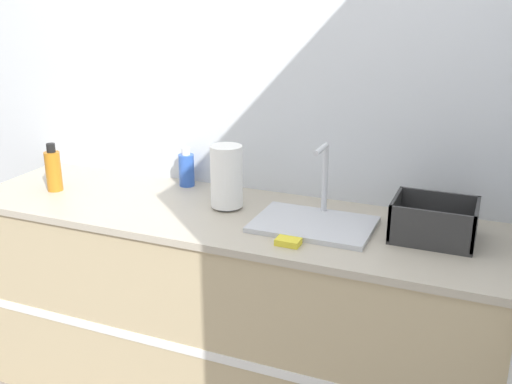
{
  "coord_description": "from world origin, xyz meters",
  "views": [
    {
      "loc": [
        1.02,
        -1.79,
        1.84
      ],
      "look_at": [
        0.16,
        0.29,
        1.06
      ],
      "focal_mm": 42.0,
      "sensor_mm": 36.0,
      "label": 1
    }
  ],
  "objects_px": {
    "sink": "(314,221)",
    "paper_towel_roll": "(227,177)",
    "dish_rack": "(434,225)",
    "bottle_amber": "(53,170)",
    "bottle_blue": "(187,169)"
  },
  "relations": [
    {
      "from": "bottle_amber",
      "to": "paper_towel_roll",
      "type": "bearing_deg",
      "value": 6.69
    },
    {
      "from": "dish_rack",
      "to": "bottle_amber",
      "type": "distance_m",
      "value": 1.69
    },
    {
      "from": "paper_towel_roll",
      "to": "bottle_blue",
      "type": "xyz_separation_m",
      "value": [
        -0.3,
        0.2,
        -0.06
      ]
    },
    {
      "from": "sink",
      "to": "bottle_blue",
      "type": "xyz_separation_m",
      "value": [
        -0.71,
        0.25,
        0.06
      ]
    },
    {
      "from": "paper_towel_roll",
      "to": "bottle_amber",
      "type": "relative_size",
      "value": 1.22
    },
    {
      "from": "sink",
      "to": "paper_towel_roll",
      "type": "distance_m",
      "value": 0.43
    },
    {
      "from": "sink",
      "to": "bottle_blue",
      "type": "bearing_deg",
      "value": 160.41
    },
    {
      "from": "sink",
      "to": "paper_towel_roll",
      "type": "xyz_separation_m",
      "value": [
        -0.41,
        0.05,
        0.12
      ]
    },
    {
      "from": "paper_towel_roll",
      "to": "bottle_blue",
      "type": "bearing_deg",
      "value": 146.85
    },
    {
      "from": "paper_towel_roll",
      "to": "bottle_blue",
      "type": "relative_size",
      "value": 1.48
    },
    {
      "from": "sink",
      "to": "bottle_blue",
      "type": "relative_size",
      "value": 2.51
    },
    {
      "from": "dish_rack",
      "to": "sink",
      "type": "bearing_deg",
      "value": -173.44
    },
    {
      "from": "bottle_amber",
      "to": "dish_rack",
      "type": "bearing_deg",
      "value": 3.21
    },
    {
      "from": "paper_towel_roll",
      "to": "dish_rack",
      "type": "relative_size",
      "value": 0.9
    },
    {
      "from": "sink",
      "to": "dish_rack",
      "type": "height_order",
      "value": "sink"
    }
  ]
}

